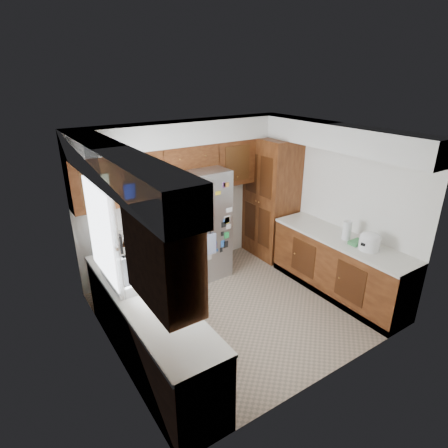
% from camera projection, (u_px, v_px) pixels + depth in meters
% --- Properties ---
extents(floor, '(3.60, 3.60, 0.00)m').
position_uv_depth(floor, '(240.00, 308.00, 5.43)').
color(floor, tan).
rests_on(floor, ground).
extents(room_shell, '(3.64, 3.24, 2.52)m').
position_uv_depth(room_shell, '(219.00, 182.00, 4.96)').
color(room_shell, white).
rests_on(room_shell, ground).
extents(left_counter_run, '(1.36, 3.20, 0.92)m').
position_uv_depth(left_counter_run, '(149.00, 314.00, 4.59)').
color(left_counter_run, '#401C0C').
rests_on(left_counter_run, ground).
extents(right_counter_run, '(0.63, 2.25, 0.92)m').
position_uv_depth(right_counter_run, '(338.00, 268.00, 5.67)').
color(right_counter_run, '#401C0C').
rests_on(right_counter_run, ground).
extents(pantry, '(0.60, 0.90, 2.15)m').
position_uv_depth(pantry, '(271.00, 198.00, 6.67)').
color(pantry, '#401C0C').
rests_on(pantry, ground).
extents(fridge, '(0.90, 0.79, 1.80)m').
position_uv_depth(fridge, '(197.00, 224.00, 6.01)').
color(fridge, '#9D9DA2').
rests_on(fridge, ground).
extents(bridge_cabinet, '(0.96, 0.34, 0.35)m').
position_uv_depth(bridge_cabinet, '(187.00, 155.00, 5.77)').
color(bridge_cabinet, '#401C0C').
rests_on(bridge_cabinet, fridge).
extents(fridge_top_items, '(0.84, 0.34, 0.32)m').
position_uv_depth(fridge_top_items, '(176.00, 136.00, 5.57)').
color(fridge_top_items, '#312FBD').
rests_on(fridge_top_items, bridge_cabinet).
extents(sink_assembly, '(0.52, 0.70, 0.37)m').
position_uv_depth(sink_assembly, '(132.00, 275.00, 4.36)').
color(sink_assembly, silver).
rests_on(sink_assembly, left_counter_run).
extents(left_counter_clutter, '(0.36, 0.80, 0.38)m').
position_uv_depth(left_counter_clutter, '(114.00, 246.00, 4.93)').
color(left_counter_clutter, black).
rests_on(left_counter_clutter, left_counter_run).
extents(rice_cooker, '(0.29, 0.28, 0.25)m').
position_uv_depth(rice_cooker, '(370.00, 241.00, 5.08)').
color(rice_cooker, white).
rests_on(rice_cooker, right_counter_run).
extents(paper_towel, '(0.12, 0.12, 0.27)m').
position_uv_depth(paper_towel, '(347.00, 230.00, 5.39)').
color(paper_towel, white).
rests_on(paper_towel, right_counter_run).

